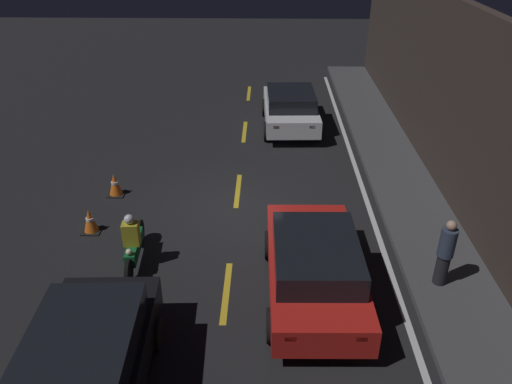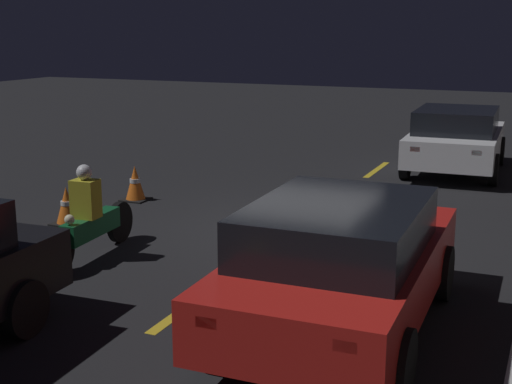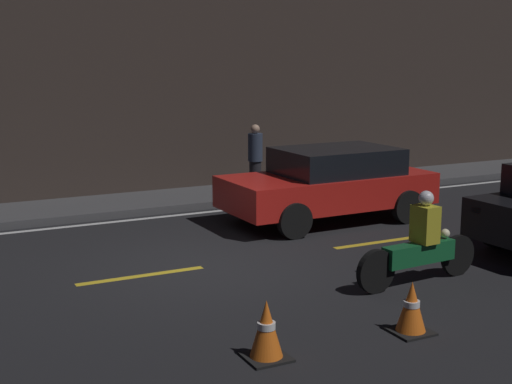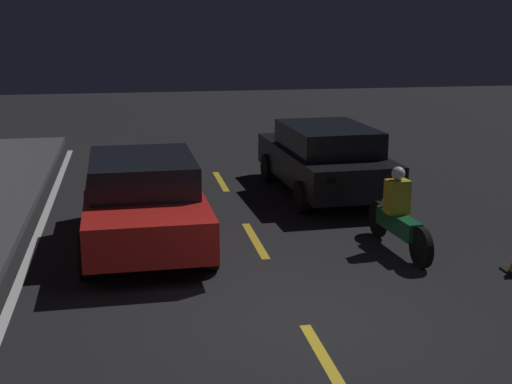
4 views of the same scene
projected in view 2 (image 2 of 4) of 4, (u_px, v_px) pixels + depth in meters
The scene contains 10 objects.
ground_plane at pixel (294, 229), 11.76m from camera, with size 56.00×56.00×0.00m, color black.
lane_dash_a at pixel (415, 142), 20.69m from camera, with size 2.00×0.14×0.01m.
lane_dash_b at pixel (377, 170), 16.67m from camera, with size 2.00×0.14×0.01m.
lane_dash_c at pixel (314, 215), 12.65m from camera, with size 2.00×0.14×0.01m.
lane_dash_d at pixel (193, 302), 8.63m from camera, with size 2.00×0.14×0.01m.
sedan_white at pixel (456, 138), 16.23m from camera, with size 4.12×2.14×1.47m.
taxi_red at pixel (341, 261), 7.68m from camera, with size 4.26×2.08×1.48m.
motorcycle at pixel (90, 220), 10.22m from camera, with size 2.24×0.38×1.39m.
traffic_cone_near at pixel (135, 183), 13.66m from camera, with size 0.48×0.48×0.68m.
traffic_cone_mid at pixel (67, 206), 12.01m from camera, with size 0.47×0.47×0.65m.
Camera 2 is at (10.63, 3.93, 3.26)m, focal length 50.00 mm.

